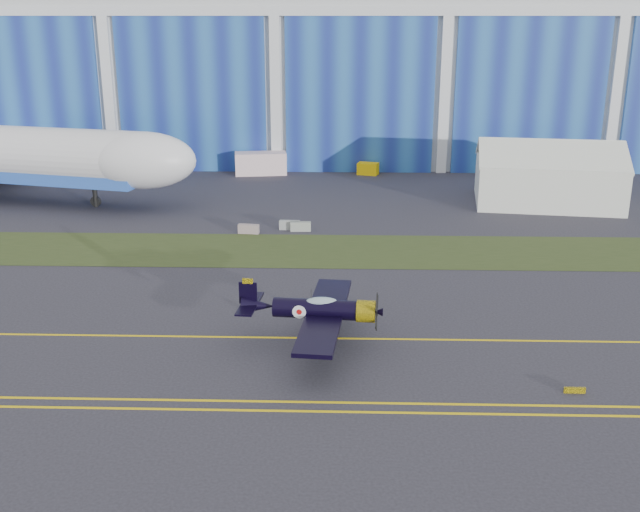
{
  "coord_description": "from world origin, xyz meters",
  "views": [
    {
      "loc": [
        8.82,
        -50.01,
        20.35
      ],
      "look_at": [
        7.22,
        2.95,
        3.1
      ],
      "focal_mm": 42.0,
      "sensor_mm": 36.0,
      "label": 1
    }
  ],
  "objects_px": {
    "shipping_container": "(261,163)",
    "tug": "(368,169)",
    "warbird": "(316,309)",
    "tent": "(548,171)"
  },
  "relations": [
    {
      "from": "warbird",
      "to": "shipping_container",
      "type": "distance_m",
      "value": 54.05
    },
    {
      "from": "tent",
      "to": "shipping_container",
      "type": "height_order",
      "value": "tent"
    },
    {
      "from": "shipping_container",
      "to": "tug",
      "type": "bearing_deg",
      "value": -7.0
    },
    {
      "from": "tent",
      "to": "tug",
      "type": "height_order",
      "value": "tent"
    },
    {
      "from": "tent",
      "to": "shipping_container",
      "type": "relative_size",
      "value": 2.53
    },
    {
      "from": "shipping_container",
      "to": "tug",
      "type": "relative_size",
      "value": 2.52
    },
    {
      "from": "warbird",
      "to": "tent",
      "type": "distance_m",
      "value": 45.68
    },
    {
      "from": "warbird",
      "to": "tent",
      "type": "relative_size",
      "value": 0.78
    },
    {
      "from": "warbird",
      "to": "tug",
      "type": "distance_m",
      "value": 53.83
    },
    {
      "from": "tent",
      "to": "tug",
      "type": "bearing_deg",
      "value": 150.08
    }
  ]
}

